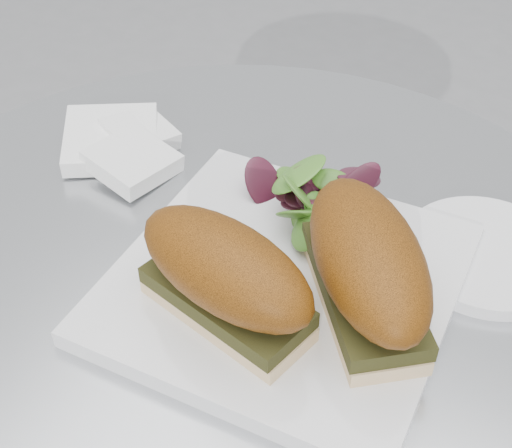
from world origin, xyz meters
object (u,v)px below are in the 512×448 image
at_px(plate, 284,283).
at_px(sandwich_right, 367,265).
at_px(saucer, 486,254).
at_px(sandwich_left, 225,275).

height_order(plate, sandwich_right, sandwich_right).
bearing_deg(sandwich_right, plate, -129.05).
bearing_deg(saucer, sandwich_right, -120.96).
distance_m(plate, sandwich_left, 0.08).
distance_m(sandwich_right, saucer, 0.14).
xyz_separation_m(sandwich_left, saucer, (0.15, 0.17, -0.05)).
bearing_deg(saucer, sandwich_left, -131.64).
height_order(plate, saucer, plate).
bearing_deg(sandwich_left, saucer, 61.53).
xyz_separation_m(plate, sandwich_left, (-0.02, -0.06, 0.05)).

